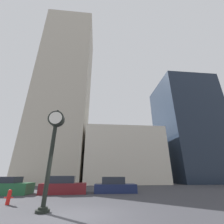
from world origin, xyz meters
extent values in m
plane|color=#38383D|center=(0.00, 0.00, 0.00)|extent=(200.00, 200.00, 0.00)
cube|color=#BCB29E|center=(-7.04, 24.00, 19.49)|extent=(10.56, 12.00, 38.98)
cube|color=beige|center=(5.99, 24.00, 4.92)|extent=(14.47, 12.00, 9.84)
cube|color=#1E2838|center=(21.36, 24.00, 11.31)|extent=(11.60, 12.00, 22.62)
cylinder|color=black|center=(-1.54, 0.74, 0.06)|extent=(0.63, 0.63, 0.12)
cylinder|color=black|center=(-1.54, 0.74, 0.17)|extent=(0.42, 0.42, 0.10)
cylinder|color=black|center=(-1.54, 0.74, 2.14)|extent=(0.21, 0.21, 3.84)
cylinder|color=black|center=(-1.54, 0.74, 4.49)|extent=(0.85, 0.38, 0.85)
cylinder|color=white|center=(-1.54, 0.54, 4.49)|extent=(0.70, 0.02, 0.70)
cylinder|color=white|center=(-1.54, 0.94, 4.49)|extent=(0.70, 0.02, 0.70)
sphere|color=black|center=(-1.54, 0.74, 4.97)|extent=(0.12, 0.12, 0.12)
cube|color=#236038|center=(-6.93, 7.83, 0.45)|extent=(4.18, 2.01, 0.89)
cube|color=#232833|center=(-7.14, 7.84, 1.15)|extent=(2.32, 1.73, 0.51)
cube|color=maroon|center=(-2.03, 7.94, 0.43)|extent=(4.08, 2.15, 0.86)
cube|color=#232833|center=(-2.23, 7.93, 1.16)|extent=(2.28, 1.81, 0.60)
cube|color=#19234C|center=(2.64, 8.19, 0.37)|extent=(3.93, 1.88, 0.75)
cube|color=#232833|center=(2.45, 8.20, 1.06)|extent=(2.18, 1.61, 0.62)
cylinder|color=red|center=(-4.14, 2.87, 0.32)|extent=(0.21, 0.21, 0.65)
sphere|color=red|center=(-4.14, 2.87, 0.68)|extent=(0.20, 0.20, 0.20)
cylinder|color=red|center=(-4.31, 2.87, 0.36)|extent=(0.14, 0.07, 0.07)
cylinder|color=red|center=(-3.97, 2.87, 0.36)|extent=(0.14, 0.07, 0.07)
camera|label=1|loc=(0.81, -7.47, 1.60)|focal=24.00mm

